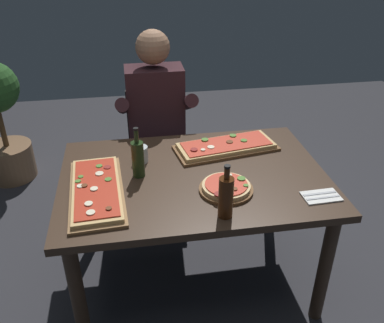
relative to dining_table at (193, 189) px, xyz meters
The scene contains 12 objects.
ground_plane 0.64m from the dining_table, ahead, with size 6.40×6.40×0.00m, color #2D2D33.
dining_table is the anchor object (origin of this frame).
pizza_rectangular_front 0.36m from the dining_table, 46.26° to the left, with size 0.63×0.34×0.05m.
pizza_rectangular_left 0.52m from the dining_table, 169.08° to the right, with size 0.30×0.63×0.05m.
pizza_round_far 0.25m from the dining_table, 53.37° to the right, with size 0.27×0.27×0.05m.
wine_bottle_dark 0.43m from the dining_table, 77.70° to the right, with size 0.07×0.07×0.27m.
oil_bottle_amber 0.35m from the dining_table, behind, with size 0.06×0.06×0.28m.
tumbler_near_camera 0.35m from the dining_table, 145.37° to the left, with size 0.08×0.08×0.09m.
napkin_cutlery_set 0.66m from the dining_table, 28.16° to the right, with size 0.18×0.12×0.01m.
diner_chair 0.88m from the dining_table, 98.73° to the left, with size 0.44×0.44×0.87m.
seated_diner 0.75m from the dining_table, 100.13° to the left, with size 0.53×0.41×1.33m.
potted_plant_corner 1.94m from the dining_table, 133.61° to the left, with size 0.40×0.40×1.00m.
Camera 1 is at (-0.31, -1.84, 1.89)m, focal length 38.64 mm.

